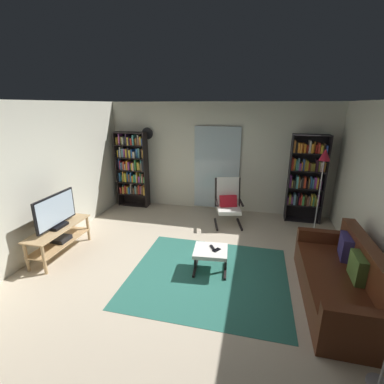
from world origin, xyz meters
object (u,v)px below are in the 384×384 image
(bookshelf_near_tv, at_px, (133,167))
(bookshelf_near_sofa, at_px, (306,177))
(tv_remote, at_px, (212,247))
(television, at_px, (56,212))
(ottoman, at_px, (211,253))
(leather_sofa, at_px, (343,282))
(floor_lamp_by_shelf, at_px, (324,164))
(tv_stand, at_px, (60,236))
(lounge_armchair, at_px, (228,201))
(wall_clock, at_px, (147,133))
(cell_phone, at_px, (217,250))

(bookshelf_near_tv, relative_size, bookshelf_near_sofa, 0.98)
(bookshelf_near_tv, relative_size, tv_remote, 13.16)
(television, relative_size, ottoman, 1.64)
(bookshelf_near_tv, bearing_deg, ottoman, -45.65)
(leather_sofa, xyz_separation_m, floor_lamp_by_shelf, (0.05, 2.18, 1.13))
(tv_stand, relative_size, tv_remote, 8.77)
(floor_lamp_by_shelf, bearing_deg, lounge_armchair, 179.70)
(bookshelf_near_tv, relative_size, floor_lamp_by_shelf, 1.09)
(lounge_armchair, distance_m, ottoman, 1.91)
(tv_stand, distance_m, television, 0.46)
(tv_stand, height_order, lounge_armchair, lounge_armchair)
(tv_stand, bearing_deg, bookshelf_near_sofa, 30.73)
(leather_sofa, height_order, ottoman, leather_sofa)
(bookshelf_near_tv, relative_size, lounge_armchair, 1.85)
(bookshelf_near_sofa, distance_m, ottoman, 3.07)
(bookshelf_near_sofa, height_order, ottoman, bookshelf_near_sofa)
(bookshelf_near_tv, relative_size, wall_clock, 6.53)
(bookshelf_near_tv, distance_m, tv_remote, 3.54)
(wall_clock, bearing_deg, leather_sofa, -37.43)
(bookshelf_near_sofa, bearing_deg, wall_clock, 176.62)
(television, xyz_separation_m, floor_lamp_by_shelf, (4.51, 1.99, 0.64))
(bookshelf_near_sofa, bearing_deg, tv_stand, -149.27)
(bookshelf_near_tv, xyz_separation_m, lounge_armchair, (2.51, -0.61, -0.48))
(floor_lamp_by_shelf, xyz_separation_m, wall_clock, (-3.94, 0.80, 0.42))
(television, relative_size, wall_clock, 3.19)
(tv_stand, bearing_deg, wall_clock, 78.45)
(bookshelf_near_tv, bearing_deg, leather_sofa, -33.26)
(tv_remote, bearing_deg, tv_stand, 152.94)
(leather_sofa, relative_size, tv_remote, 13.74)
(ottoman, bearing_deg, cell_phone, -4.47)
(bookshelf_near_tv, xyz_separation_m, wall_clock, (0.37, 0.18, 0.84))
(tv_remote, height_order, floor_lamp_by_shelf, floor_lamp_by_shelf)
(cell_phone, bearing_deg, tv_remote, 174.80)
(leather_sofa, xyz_separation_m, tv_remote, (-1.80, 0.34, 0.09))
(tv_stand, distance_m, lounge_armchair, 3.37)
(lounge_armchair, height_order, cell_phone, lounge_armchair)
(floor_lamp_by_shelf, relative_size, wall_clock, 6.00)
(tv_stand, relative_size, leather_sofa, 0.64)
(television, relative_size, leather_sofa, 0.47)
(bookshelf_near_sofa, height_order, floor_lamp_by_shelf, bookshelf_near_sofa)
(lounge_armchair, bearing_deg, cell_phone, -88.95)
(lounge_armchair, bearing_deg, wall_clock, 159.62)
(cell_phone, bearing_deg, bookshelf_near_tv, 167.03)
(television, bearing_deg, cell_phone, 2.04)
(television, bearing_deg, leather_sofa, -2.41)
(tv_stand, relative_size, bookshelf_near_sofa, 0.65)
(ottoman, xyz_separation_m, tv_remote, (0.02, 0.05, 0.08))
(tv_stand, height_order, floor_lamp_by_shelf, floor_lamp_by_shelf)
(tv_remote, bearing_deg, bookshelf_near_sofa, 25.36)
(wall_clock, bearing_deg, bookshelf_near_tv, -154.10)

